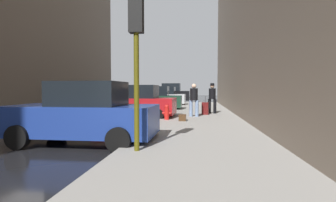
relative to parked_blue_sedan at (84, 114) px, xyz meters
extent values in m
plane|color=black|center=(-2.65, 1.88, -0.85)|extent=(120.00, 120.00, 0.00)
cube|color=gray|center=(3.35, 1.88, -0.77)|extent=(4.00, 40.00, 0.15)
cube|color=navy|center=(-0.05, 0.00, -0.16)|extent=(4.23, 1.90, 0.84)
cube|color=black|center=(0.15, 0.00, 0.59)|extent=(1.91, 1.59, 0.70)
cylinder|color=black|center=(-1.40, 0.94, -0.53)|extent=(0.64, 0.23, 0.64)
cylinder|color=black|center=(-1.43, -0.90, -0.53)|extent=(0.64, 0.23, 0.64)
cylinder|color=black|center=(1.33, 0.90, -0.53)|extent=(0.64, 0.23, 0.64)
cylinder|color=black|center=(1.30, -0.94, -0.53)|extent=(0.64, 0.23, 0.64)
cube|color=#B2191E|center=(-0.05, 6.30, -0.16)|extent=(4.26, 1.99, 0.84)
cube|color=black|center=(0.15, 6.29, 0.59)|extent=(1.95, 1.63, 0.70)
cylinder|color=black|center=(-1.38, 7.27, -0.53)|extent=(0.65, 0.24, 0.64)
cylinder|color=black|center=(-1.44, 5.43, -0.53)|extent=(0.65, 0.24, 0.64)
cylinder|color=black|center=(1.35, 7.17, -0.53)|extent=(0.65, 0.24, 0.64)
cylinder|color=black|center=(1.28, 5.33, -0.53)|extent=(0.65, 0.24, 0.64)
cube|color=#193828|center=(-0.05, 11.68, -0.16)|extent=(4.22, 1.89, 0.84)
cube|color=black|center=(0.15, 11.69, 0.59)|extent=(1.91, 1.58, 0.70)
cylinder|color=black|center=(-1.42, 12.59, -0.53)|extent=(0.64, 0.23, 0.64)
cylinder|color=black|center=(-1.40, 10.75, -0.53)|extent=(0.64, 0.23, 0.64)
cylinder|color=black|center=(1.31, 12.62, -0.53)|extent=(0.64, 0.23, 0.64)
cylinder|color=black|center=(1.33, 10.78, -0.53)|extent=(0.64, 0.23, 0.64)
cube|color=#B7BABF|center=(-0.05, 17.10, -0.16)|extent=(4.23, 1.90, 0.84)
cube|color=black|center=(0.15, 17.10, 0.59)|extent=(1.91, 1.59, 0.70)
cylinder|color=black|center=(-1.40, 18.04, -0.53)|extent=(0.64, 0.23, 0.64)
cylinder|color=black|center=(-1.43, 16.20, -0.53)|extent=(0.64, 0.23, 0.64)
cylinder|color=black|center=(1.33, 18.00, -0.53)|extent=(0.64, 0.23, 0.64)
cylinder|color=black|center=(1.30, 16.16, -0.53)|extent=(0.64, 0.23, 0.64)
cube|color=black|center=(-0.05, 23.20, -0.03)|extent=(4.61, 1.86, 1.10)
cube|color=black|center=(0.15, 23.20, 0.95)|extent=(2.08, 1.57, 0.90)
cylinder|color=black|center=(-1.54, 24.13, -0.53)|extent=(0.64, 0.22, 0.64)
cylinder|color=black|center=(-1.55, 22.29, -0.53)|extent=(0.64, 0.22, 0.64)
cylinder|color=black|center=(1.45, 24.12, -0.53)|extent=(0.64, 0.22, 0.64)
cylinder|color=black|center=(1.44, 22.28, -0.53)|extent=(0.64, 0.22, 0.64)
cylinder|color=red|center=(1.80, 4.92, -0.42)|extent=(0.22, 0.22, 0.55)
sphere|color=red|center=(1.80, 4.92, -0.09)|extent=(0.20, 0.20, 0.20)
cylinder|color=red|center=(1.64, 4.92, -0.40)|extent=(0.10, 0.09, 0.09)
cylinder|color=red|center=(1.96, 4.92, -0.40)|extent=(0.10, 0.09, 0.09)
cylinder|color=#514C0F|center=(1.85, -1.30, 1.10)|extent=(0.12, 0.12, 3.60)
cube|color=black|center=(1.85, -1.30, 2.45)|extent=(0.32, 0.24, 0.90)
sphere|color=red|center=(1.85, -1.17, 2.73)|extent=(0.14, 0.14, 0.14)
sphere|color=yellow|center=(1.85, -1.17, 2.45)|extent=(0.14, 0.14, 0.14)
sphere|color=green|center=(1.85, -1.17, 2.17)|extent=(0.14, 0.14, 0.14)
cylinder|color=black|center=(3.93, 8.45, -0.27)|extent=(0.22, 0.22, 0.85)
cylinder|color=black|center=(4.24, 8.37, -0.27)|extent=(0.22, 0.22, 0.85)
cylinder|color=black|center=(4.08, 8.41, 0.46)|extent=(0.49, 0.49, 0.62)
sphere|color=tan|center=(4.08, 8.41, 0.89)|extent=(0.24, 0.24, 0.24)
cylinder|color=black|center=(4.08, 8.41, 0.96)|extent=(0.34, 0.34, 0.02)
cylinder|color=black|center=(4.08, 8.41, 1.02)|extent=(0.23, 0.23, 0.11)
cylinder|color=#728CB2|center=(2.88, 6.50, -0.27)|extent=(0.21, 0.21, 0.85)
cylinder|color=#728CB2|center=(3.20, 6.44, -0.27)|extent=(0.21, 0.21, 0.85)
cylinder|color=black|center=(3.04, 6.47, 0.46)|extent=(0.47, 0.47, 0.62)
sphere|color=beige|center=(3.04, 6.47, 0.89)|extent=(0.24, 0.24, 0.24)
cube|color=#591414|center=(3.66, 7.72, -0.36)|extent=(0.42, 0.60, 0.68)
cylinder|color=#333333|center=(3.66, 7.72, 0.16)|extent=(0.02, 0.02, 0.36)
cube|color=#472D19|center=(2.56, 4.58, -0.56)|extent=(0.32, 0.44, 0.28)
camera|label=1|loc=(3.26, -7.18, 0.72)|focal=28.00mm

